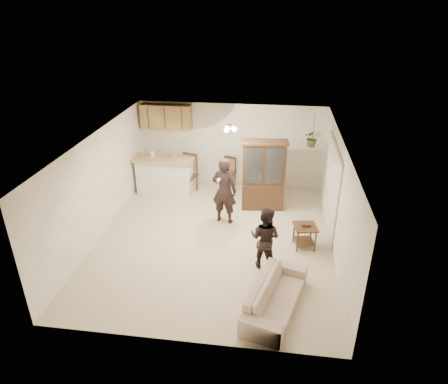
# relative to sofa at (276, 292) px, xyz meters

# --- Properties ---
(floor) EXTENTS (6.50, 6.50, 0.00)m
(floor) POSITION_rel_sofa_xyz_m (-1.50, 2.22, -0.37)
(floor) COLOR #BEB38F
(floor) RESTS_ON ground
(ceiling) EXTENTS (5.50, 6.50, 0.02)m
(ceiling) POSITION_rel_sofa_xyz_m (-1.50, 2.22, 2.13)
(ceiling) COLOR white
(ceiling) RESTS_ON wall_back
(wall_back) EXTENTS (5.50, 0.02, 2.50)m
(wall_back) POSITION_rel_sofa_xyz_m (-1.50, 5.47, 0.88)
(wall_back) COLOR white
(wall_back) RESTS_ON ground
(wall_front) EXTENTS (5.50, 0.02, 2.50)m
(wall_front) POSITION_rel_sofa_xyz_m (-1.50, -1.03, 0.88)
(wall_front) COLOR white
(wall_front) RESTS_ON ground
(wall_left) EXTENTS (0.02, 6.50, 2.50)m
(wall_left) POSITION_rel_sofa_xyz_m (-4.25, 2.22, 0.88)
(wall_left) COLOR white
(wall_left) RESTS_ON ground
(wall_right) EXTENTS (0.02, 6.50, 2.50)m
(wall_right) POSITION_rel_sofa_xyz_m (1.25, 2.22, 0.88)
(wall_right) COLOR white
(wall_right) RESTS_ON ground
(breakfast_bar) EXTENTS (1.60, 0.55, 1.00)m
(breakfast_bar) POSITION_rel_sofa_xyz_m (-3.35, 4.57, 0.13)
(breakfast_bar) COLOR silver
(breakfast_bar) RESTS_ON floor
(bar_top) EXTENTS (1.75, 0.70, 0.08)m
(bar_top) POSITION_rel_sofa_xyz_m (-3.35, 4.57, 0.68)
(bar_top) COLOR tan
(bar_top) RESTS_ON breakfast_bar
(upper_cabinets) EXTENTS (1.50, 0.34, 0.70)m
(upper_cabinets) POSITION_rel_sofa_xyz_m (-3.40, 5.29, 1.73)
(upper_cabinets) COLOR olive
(upper_cabinets) RESTS_ON wall_back
(vertical_blinds) EXTENTS (0.06, 2.30, 2.10)m
(vertical_blinds) POSITION_rel_sofa_xyz_m (1.21, 3.12, 0.73)
(vertical_blinds) COLOR beige
(vertical_blinds) RESTS_ON wall_right
(ceiling_fixture) EXTENTS (0.36, 0.36, 0.20)m
(ceiling_fixture) POSITION_rel_sofa_xyz_m (-1.30, 3.42, 2.03)
(ceiling_fixture) COLOR #FFEABF
(ceiling_fixture) RESTS_ON ceiling
(hanging_plant) EXTENTS (0.43, 0.37, 0.48)m
(hanging_plant) POSITION_rel_sofa_xyz_m (0.80, 4.62, 1.48)
(hanging_plant) COLOR #325722
(hanging_plant) RESTS_ON ceiling
(plant_cord) EXTENTS (0.01, 0.01, 0.65)m
(plant_cord) POSITION_rel_sofa_xyz_m (0.80, 4.62, 1.81)
(plant_cord) COLOR black
(plant_cord) RESTS_ON ceiling
(sofa) EXTENTS (1.21, 2.00, 0.73)m
(sofa) POSITION_rel_sofa_xyz_m (0.00, 0.00, 0.00)
(sofa) COLOR beige
(sofa) RESTS_ON floor
(adult) EXTENTS (0.73, 0.55, 1.80)m
(adult) POSITION_rel_sofa_xyz_m (-1.38, 3.08, 0.53)
(adult) COLOR black
(adult) RESTS_ON floor
(child) EXTENTS (0.79, 0.71, 1.35)m
(child) POSITION_rel_sofa_xyz_m (-0.27, 1.29, 0.31)
(child) COLOR black
(child) RESTS_ON floor
(china_hutch) EXTENTS (1.26, 0.58, 1.92)m
(china_hutch) POSITION_rel_sofa_xyz_m (-0.44, 3.97, 0.58)
(china_hutch) COLOR #352113
(china_hutch) RESTS_ON floor
(side_table) EXTENTS (0.59, 0.59, 0.62)m
(side_table) POSITION_rel_sofa_xyz_m (0.62, 2.15, -0.08)
(side_table) COLOR #352113
(side_table) RESTS_ON floor
(chair_bar) EXTENTS (0.64, 0.64, 1.16)m
(chair_bar) POSITION_rel_sofa_xyz_m (-2.70, 4.64, -0.04)
(chair_bar) COLOR #352113
(chair_bar) RESTS_ON floor
(chair_hutch_left) EXTENTS (0.52, 0.52, 0.94)m
(chair_hutch_left) POSITION_rel_sofa_xyz_m (-1.56, 5.17, -0.10)
(chair_hutch_left) COLOR #352113
(chair_hutch_left) RESTS_ON floor
(chair_hutch_right) EXTENTS (0.62, 0.62, 1.13)m
(chair_hutch_right) POSITION_rel_sofa_xyz_m (-0.47, 4.03, -0.05)
(chair_hutch_right) COLOR #352113
(chair_hutch_right) RESTS_ON floor
(controller_adult) EXTENTS (0.07, 0.16, 0.05)m
(controller_adult) POSITION_rel_sofa_xyz_m (-1.46, 2.68, 0.97)
(controller_adult) COLOR white
(controller_adult) RESTS_ON adult
(controller_child) EXTENTS (0.08, 0.13, 0.04)m
(controller_child) POSITION_rel_sofa_xyz_m (-0.39, 0.98, 0.49)
(controller_child) COLOR white
(controller_child) RESTS_ON child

